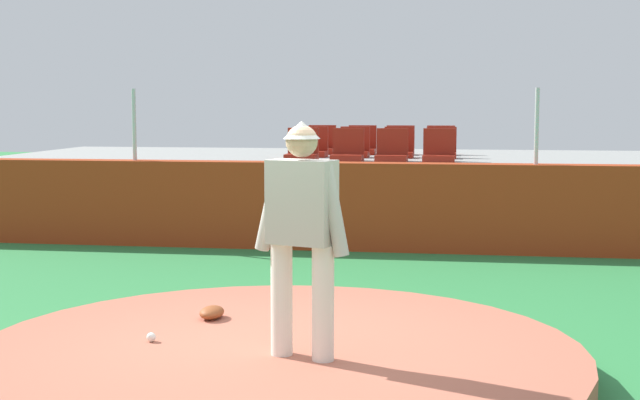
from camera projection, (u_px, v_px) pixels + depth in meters
name	position (u px, v px, depth m)	size (l,w,h in m)	color
ground_plane	(277.00, 378.00, 6.90)	(60.00, 60.00, 0.00)	#2C7C3E
pitchers_mound	(277.00, 363.00, 6.88)	(4.70, 4.70, 0.24)	#AD5F48
pitcher	(302.00, 222.00, 6.49)	(0.75, 0.38, 1.73)	silver
baseball	(151.00, 337.00, 7.02)	(0.07, 0.07, 0.07)	white
fielding_glove	(212.00, 312.00, 7.77)	(0.30, 0.20, 0.11)	brown
brick_barrier	(363.00, 206.00, 12.89)	(14.14, 0.40, 1.26)	#9E3416
fence_post_left	(134.00, 125.00, 13.29)	(0.06, 0.06, 1.05)	silver
fence_post_right	(537.00, 126.00, 12.40)	(0.06, 0.06, 1.05)	silver
bleacher_platform	(379.00, 190.00, 15.47)	(12.56, 4.24, 1.22)	gray
stadium_chair_0	(302.00, 150.00, 14.01)	(0.48, 0.44, 0.50)	maroon
stadium_chair_1	(348.00, 151.00, 13.86)	(0.48, 0.44, 0.50)	maroon
stadium_chair_2	(392.00, 151.00, 13.75)	(0.48, 0.44, 0.50)	maroon
stadium_chair_3	(439.00, 151.00, 13.67)	(0.48, 0.44, 0.50)	maroon
stadium_chair_4	(313.00, 147.00, 14.89)	(0.48, 0.44, 0.50)	maroon
stadium_chair_5	(354.00, 148.00, 14.78)	(0.48, 0.44, 0.50)	maroon
stadium_chair_6	(399.00, 148.00, 14.67)	(0.48, 0.44, 0.50)	maroon
stadium_chair_7	(441.00, 148.00, 14.54)	(0.48, 0.44, 0.50)	maroon
stadium_chair_8	(321.00, 145.00, 15.76)	(0.48, 0.44, 0.50)	maroon
stadium_chair_9	(362.00, 145.00, 15.64)	(0.48, 0.44, 0.50)	maroon
stadium_chair_10	(400.00, 146.00, 15.53)	(0.48, 0.44, 0.50)	maroon
stadium_chair_11	(441.00, 146.00, 15.46)	(0.48, 0.44, 0.50)	maroon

